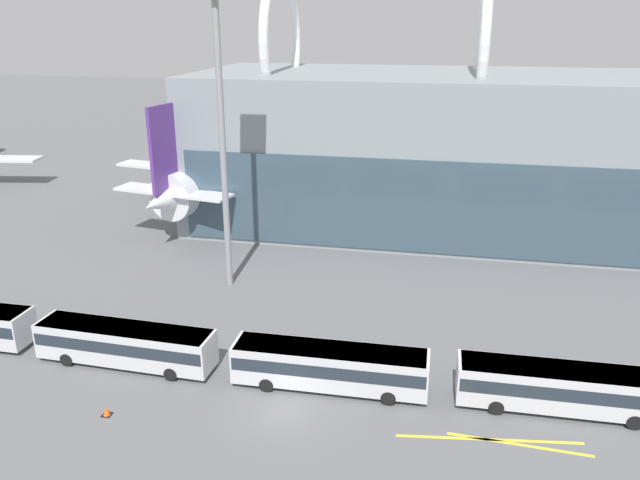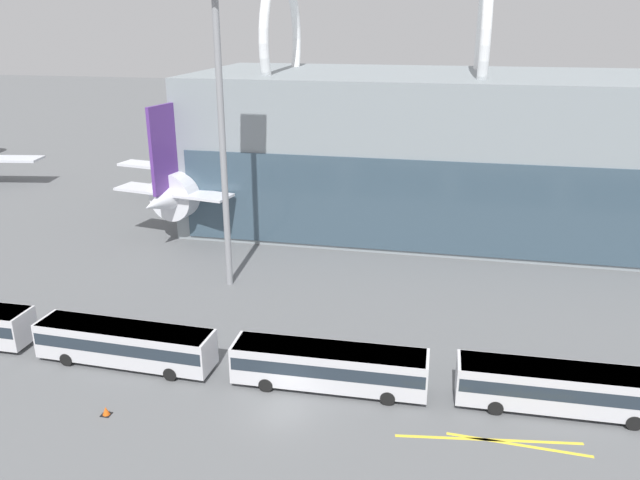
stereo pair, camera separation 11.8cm
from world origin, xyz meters
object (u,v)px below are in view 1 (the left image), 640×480
(floodlight_mast, at_px, (220,87))
(shuttle_bus_2, at_px, (125,342))
(airliner_at_gate_far, at_px, (244,166))
(shuttle_bus_3, at_px, (330,365))
(traffic_cone_2, at_px, (107,411))
(shuttle_bus_4, at_px, (563,386))

(floodlight_mast, bearing_deg, shuttle_bus_2, -99.10)
(airliner_at_gate_far, relative_size, floodlight_mast, 1.61)
(shuttle_bus_2, bearing_deg, shuttle_bus_3, 1.99)
(airliner_at_gate_far, distance_m, floodlight_mast, 30.21)
(traffic_cone_2, bearing_deg, shuttle_bus_4, 12.75)
(traffic_cone_2, bearing_deg, floodlight_mast, 88.05)
(shuttle_bus_3, height_order, shuttle_bus_4, same)
(floodlight_mast, xyz_separation_m, traffic_cone_2, (-0.74, -21.63, -18.21))
(shuttle_bus_3, xyz_separation_m, shuttle_bus_4, (15.23, 0.46, 0.00))
(shuttle_bus_2, xyz_separation_m, traffic_cone_2, (1.75, -6.09, -1.51))
(airliner_at_gate_far, relative_size, shuttle_bus_3, 3.24)
(shuttle_bus_2, relative_size, traffic_cone_2, 21.60)
(shuttle_bus_2, bearing_deg, floodlight_mast, 83.09)
(shuttle_bus_4, bearing_deg, shuttle_bus_2, 179.97)
(floodlight_mast, relative_size, traffic_cone_2, 43.39)
(shuttle_bus_4, distance_m, traffic_cone_2, 29.48)
(shuttle_bus_3, height_order, traffic_cone_2, shuttle_bus_3)
(shuttle_bus_2, relative_size, shuttle_bus_4, 1.00)
(shuttle_bus_2, height_order, floodlight_mast, floodlight_mast)
(floodlight_mast, bearing_deg, shuttle_bus_3, -50.74)
(shuttle_bus_3, bearing_deg, shuttle_bus_4, 0.96)
(shuttle_bus_3, distance_m, shuttle_bus_4, 15.24)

